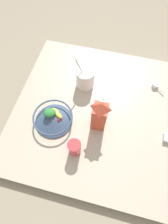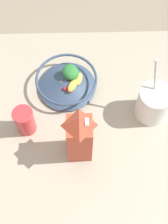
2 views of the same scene
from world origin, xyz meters
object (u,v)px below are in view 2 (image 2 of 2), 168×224
at_px(fruit_bowl, 67,82).
at_px(drinking_cup, 25,120).
at_px(milk_carton, 80,136).
at_px(yogurt_tub, 154,102).

height_order(fruit_bowl, drinking_cup, drinking_cup).
distance_m(milk_carton, drinking_cup, 0.22).
bearing_deg(yogurt_tub, fruit_bowl, 68.86).
bearing_deg(fruit_bowl, drinking_cup, 139.85).
xyz_separation_m(milk_carton, drinking_cup, (0.09, 0.19, -0.06)).
bearing_deg(drinking_cup, milk_carton, -115.65).
relative_size(milk_carton, yogurt_tub, 0.98).
bearing_deg(drinking_cup, fruit_bowl, -40.15).
xyz_separation_m(fruit_bowl, drinking_cup, (-0.17, 0.15, 0.02)).
distance_m(fruit_bowl, yogurt_tub, 0.33).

